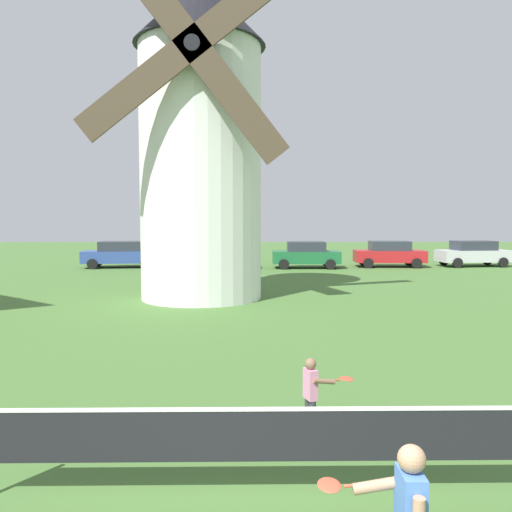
{
  "coord_description": "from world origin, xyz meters",
  "views": [
    {
      "loc": [
        0.02,
        -2.92,
        3.0
      ],
      "look_at": [
        0.12,
        4.44,
        2.45
      ],
      "focal_mm": 36.57,
      "sensor_mm": 36.0,
      "label": 1
    }
  ],
  "objects_px": {
    "windmill": "(200,136)",
    "tennis_net": "(259,435)",
    "parked_car_black": "(215,255)",
    "player_far": "(313,390)",
    "parked_car_blue": "(121,254)",
    "parked_car_green": "(306,254)",
    "parked_car_red": "(389,254)",
    "parked_car_silver": "(473,253)"
  },
  "relations": [
    {
      "from": "windmill",
      "to": "parked_car_red",
      "type": "height_order",
      "value": "windmill"
    },
    {
      "from": "parked_car_green",
      "to": "parked_car_silver",
      "type": "distance_m",
      "value": 10.34
    },
    {
      "from": "parked_car_silver",
      "to": "parked_car_red",
      "type": "bearing_deg",
      "value": -176.95
    },
    {
      "from": "player_far",
      "to": "tennis_net",
      "type": "bearing_deg",
      "value": -114.79
    },
    {
      "from": "windmill",
      "to": "tennis_net",
      "type": "distance_m",
      "value": 14.89
    },
    {
      "from": "parked_car_black",
      "to": "parked_car_red",
      "type": "bearing_deg",
      "value": 4.15
    },
    {
      "from": "parked_car_black",
      "to": "windmill",
      "type": "bearing_deg",
      "value": -88.77
    },
    {
      "from": "windmill",
      "to": "parked_car_silver",
      "type": "relative_size",
      "value": 2.77
    },
    {
      "from": "player_far",
      "to": "parked_car_green",
      "type": "relative_size",
      "value": 0.26
    },
    {
      "from": "tennis_net",
      "to": "player_far",
      "type": "height_order",
      "value": "tennis_net"
    },
    {
      "from": "windmill",
      "to": "parked_car_blue",
      "type": "distance_m",
      "value": 14.16
    },
    {
      "from": "tennis_net",
      "to": "parked_car_blue",
      "type": "height_order",
      "value": "parked_car_blue"
    },
    {
      "from": "parked_car_silver",
      "to": "parked_car_black",
      "type": "bearing_deg",
      "value": -176.22
    },
    {
      "from": "tennis_net",
      "to": "player_far",
      "type": "bearing_deg",
      "value": 65.21
    },
    {
      "from": "windmill",
      "to": "parked_car_green",
      "type": "relative_size",
      "value": 3.04
    },
    {
      "from": "windmill",
      "to": "parked_car_silver",
      "type": "height_order",
      "value": "windmill"
    },
    {
      "from": "tennis_net",
      "to": "parked_car_silver",
      "type": "relative_size",
      "value": 1.37
    },
    {
      "from": "tennis_net",
      "to": "parked_car_black",
      "type": "height_order",
      "value": "parked_car_black"
    },
    {
      "from": "windmill",
      "to": "parked_car_silver",
      "type": "bearing_deg",
      "value": 38.45
    },
    {
      "from": "parked_car_green",
      "to": "windmill",
      "type": "bearing_deg",
      "value": -114.32
    },
    {
      "from": "parked_car_green",
      "to": "parked_car_silver",
      "type": "height_order",
      "value": "same"
    },
    {
      "from": "player_far",
      "to": "parked_car_red",
      "type": "xyz_separation_m",
      "value": [
        7.6,
        24.09,
        0.21
      ]
    },
    {
      "from": "tennis_net",
      "to": "parked_car_black",
      "type": "distance_m",
      "value": 25.11
    },
    {
      "from": "windmill",
      "to": "tennis_net",
      "type": "bearing_deg",
      "value": -82.39
    },
    {
      "from": "windmill",
      "to": "parked_car_black",
      "type": "height_order",
      "value": "windmill"
    },
    {
      "from": "windmill",
      "to": "parked_car_red",
      "type": "bearing_deg",
      "value": 49.5
    },
    {
      "from": "tennis_net",
      "to": "parked_car_black",
      "type": "xyz_separation_m",
      "value": [
        -2.09,
        25.02,
        0.12
      ]
    },
    {
      "from": "player_far",
      "to": "parked_car_black",
      "type": "xyz_separation_m",
      "value": [
        -2.87,
        23.33,
        0.21
      ]
    },
    {
      "from": "windmill",
      "to": "tennis_net",
      "type": "height_order",
      "value": "windmill"
    },
    {
      "from": "parked_car_green",
      "to": "parked_car_silver",
      "type": "xyz_separation_m",
      "value": [
        10.3,
        0.9,
        0.0
      ]
    },
    {
      "from": "tennis_net",
      "to": "parked_car_green",
      "type": "relative_size",
      "value": 1.5
    },
    {
      "from": "parked_car_blue",
      "to": "parked_car_black",
      "type": "height_order",
      "value": "same"
    },
    {
      "from": "player_far",
      "to": "windmill",
      "type": "bearing_deg",
      "value": 102.22
    },
    {
      "from": "tennis_net",
      "to": "parked_car_black",
      "type": "relative_size",
      "value": 1.32
    },
    {
      "from": "tennis_net",
      "to": "parked_car_red",
      "type": "height_order",
      "value": "parked_car_red"
    },
    {
      "from": "tennis_net",
      "to": "player_far",
      "type": "distance_m",
      "value": 1.86
    },
    {
      "from": "parked_car_silver",
      "to": "player_far",
      "type": "bearing_deg",
      "value": -117.7
    },
    {
      "from": "parked_car_blue",
      "to": "parked_car_silver",
      "type": "relative_size",
      "value": 1.05
    },
    {
      "from": "parked_car_blue",
      "to": "parked_car_silver",
      "type": "height_order",
      "value": "same"
    },
    {
      "from": "windmill",
      "to": "parked_car_silver",
      "type": "distance_m",
      "value": 20.35
    },
    {
      "from": "player_far",
      "to": "parked_car_blue",
      "type": "relative_size",
      "value": 0.23
    },
    {
      "from": "parked_car_blue",
      "to": "parked_car_green",
      "type": "xyz_separation_m",
      "value": [
        10.98,
        -0.49,
        -0.0
      ]
    }
  ]
}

